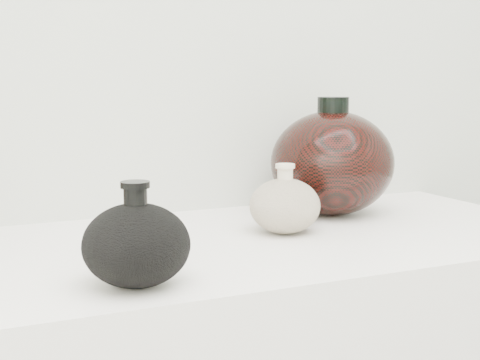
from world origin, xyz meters
name	(u,v)px	position (x,y,z in m)	size (l,w,h in m)	color
black_gourd_vase	(136,244)	(-0.17, 0.78, 0.95)	(0.14, 0.14, 0.13)	black
cream_gourd_vase	(285,205)	(0.13, 0.96, 0.95)	(0.12, 0.12, 0.11)	beige
right_round_pot	(332,162)	(0.28, 1.06, 1.00)	(0.28, 0.28, 0.22)	black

